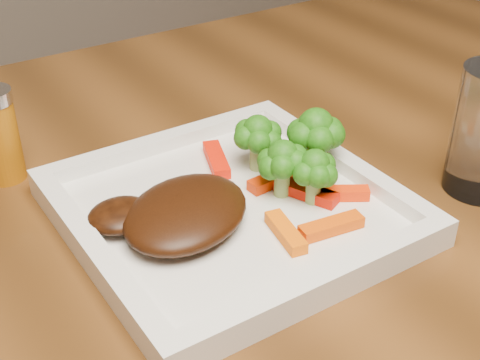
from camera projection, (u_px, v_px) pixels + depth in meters
plate at (230, 213)px, 0.59m from camera, size 0.27×0.27×0.01m
steak at (186, 213)px, 0.55m from camera, size 0.15×0.14×0.03m
broccoli_0 at (258, 136)px, 0.62m from camera, size 0.06×0.06×0.07m
broccoli_1 at (315, 141)px, 0.62m from camera, size 0.07×0.07×0.06m
broccoli_2 at (314, 173)px, 0.58m from camera, size 0.06×0.06×0.06m
broccoli_3 at (283, 165)px, 0.58m from camera, size 0.06×0.06×0.06m
carrot_0 at (331, 226)px, 0.55m from camera, size 0.06×0.02×0.01m
carrot_1 at (341, 193)px, 0.59m from camera, size 0.05×0.04×0.01m
carrot_2 at (286, 232)px, 0.54m from camera, size 0.02×0.05×0.01m
carrot_3 at (297, 153)px, 0.65m from camera, size 0.06×0.03×0.01m
carrot_4 at (216, 159)px, 0.64m from camera, size 0.04×0.06×0.01m
carrot_5 at (306, 192)px, 0.59m from camera, size 0.04×0.06×0.01m
carrot_6 at (275, 179)px, 0.61m from camera, size 0.06×0.02×0.01m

